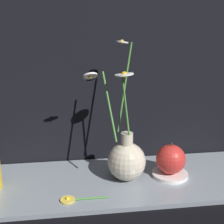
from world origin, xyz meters
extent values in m
plane|color=black|center=(0.00, 0.00, 0.00)|extent=(6.00, 6.00, 0.00)
cube|color=gray|center=(0.00, 0.00, 0.01)|extent=(0.84, 0.28, 0.01)
sphere|color=beige|center=(0.06, 0.00, 0.06)|extent=(0.11, 0.11, 0.11)
cylinder|color=beige|center=(0.06, 0.00, 0.13)|extent=(0.03, 0.03, 0.04)
cylinder|color=#4C8E3D|center=(0.01, -0.01, 0.23)|extent=(0.03, 0.10, 0.16)
cylinder|color=white|center=(-0.04, -0.02, 0.31)|extent=(0.04, 0.04, 0.02)
sphere|color=gold|center=(-0.04, -0.02, 0.31)|extent=(0.01, 0.01, 0.01)
cylinder|color=#4C8E3D|center=(0.05, -0.01, 0.23)|extent=(0.02, 0.02, 0.16)
cylinder|color=white|center=(0.05, -0.02, 0.31)|extent=(0.07, 0.07, 0.01)
sphere|color=gold|center=(0.05, -0.02, 0.31)|extent=(0.02, 0.02, 0.02)
cylinder|color=#4C8E3D|center=(0.05, 0.02, 0.27)|extent=(0.04, 0.02, 0.24)
cylinder|color=white|center=(0.05, 0.04, 0.38)|extent=(0.04, 0.04, 0.01)
sphere|color=gold|center=(0.05, 0.04, 0.38)|extent=(0.01, 0.01, 0.01)
cylinder|color=white|center=(0.18, 0.00, 0.02)|extent=(0.10, 0.10, 0.01)
sphere|color=red|center=(0.18, 0.00, 0.06)|extent=(0.08, 0.08, 0.08)
cylinder|color=#4C3819|center=(0.18, 0.00, 0.11)|extent=(0.00, 0.00, 0.01)
cylinder|color=#4C8E3D|center=(-0.05, -0.09, 0.01)|extent=(0.10, 0.01, 0.01)
cylinder|color=#EAC64C|center=(-0.10, -0.09, 0.01)|extent=(0.04, 0.04, 0.00)
sphere|color=yellow|center=(-0.10, -0.09, 0.02)|extent=(0.01, 0.01, 0.01)
camera|label=1|loc=(-0.09, -0.77, 0.44)|focal=50.00mm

